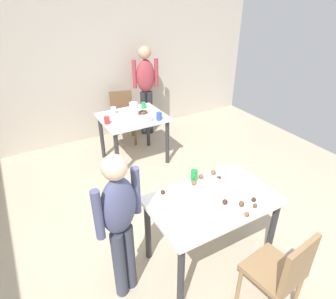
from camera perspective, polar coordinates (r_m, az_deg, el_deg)
name	(u,v)px	position (r m, az deg, el deg)	size (l,w,h in m)	color
ground_plane	(193,255)	(3.27, 4.91, -19.62)	(6.40, 6.40, 0.00)	tan
wall_back	(87,64)	(5.22, -15.29, 15.50)	(6.40, 0.10, 2.60)	#BCB2A3
dining_table_near	(212,208)	(2.83, 8.44, -11.09)	(1.16, 0.73, 0.75)	white
dining_table_far	(133,123)	(4.48, -6.75, 5.02)	(0.93, 0.78, 0.75)	silver
chair_near_table	(282,271)	(2.66, 21.15, -20.98)	(0.45, 0.45, 0.87)	olive
chair_far_table	(122,114)	(5.21, -8.75, 6.84)	(0.50, 0.50, 0.87)	brown
person_girl_near	(120,219)	(2.43, -9.25, -13.03)	(0.45, 0.30, 1.42)	#383D4C
person_adult_far	(146,83)	(5.27, -4.30, 12.58)	(0.45, 0.27, 1.57)	#28282D
mixing_bowl	(215,188)	(2.83, 9.12, -7.26)	(0.18, 0.18, 0.09)	white
soda_can	(194,176)	(2.93, 5.04, -5.05)	(0.07, 0.07, 0.12)	#198438
fork_near	(240,192)	(2.89, 13.65, -7.91)	(0.17, 0.02, 0.01)	silver
cup_near_0	(222,172)	(3.04, 10.28, -4.34)	(0.08, 0.08, 0.10)	white
cake_ball_0	(255,206)	(2.73, 16.39, -10.32)	(0.04, 0.04, 0.04)	brown
cake_ball_1	(201,177)	(2.99, 6.39, -5.21)	(0.05, 0.05, 0.05)	brown
cake_ball_2	(225,202)	(2.71, 10.90, -9.86)	(0.05, 0.05, 0.05)	#3D2319
cake_ball_3	(247,214)	(2.63, 14.92, -11.93)	(0.04, 0.04, 0.04)	brown
cake_ball_4	(242,204)	(2.71, 13.96, -10.10)	(0.05, 0.05, 0.05)	brown
cake_ball_5	(254,200)	(2.80, 16.16, -9.23)	(0.04, 0.04, 0.04)	#3D2319
cake_ball_6	(213,173)	(3.07, 8.72, -4.41)	(0.05, 0.05, 0.05)	brown
cake_ball_7	(163,192)	(2.77, -1.00, -8.19)	(0.04, 0.04, 0.04)	#3D2319
cake_ball_8	(194,183)	(2.90, 5.01, -6.39)	(0.05, 0.05, 0.05)	brown
cake_ball_9	(219,178)	(2.99, 9.75, -5.49)	(0.05, 0.05, 0.05)	#3D2319
pitcher_far	(134,109)	(4.39, -6.57, 7.66)	(0.13, 0.13, 0.21)	white
cup_far_0	(159,116)	(4.25, -1.74, 6.42)	(0.08, 0.08, 0.12)	#3351B2
cup_far_1	(107,120)	(4.22, -11.67, 5.52)	(0.08, 0.08, 0.10)	red
cup_far_2	(143,105)	(4.69, -4.74, 8.46)	(0.07, 0.07, 0.10)	green
cup_far_3	(113,110)	(4.54, -10.45, 7.40)	(0.08, 0.08, 0.10)	white
donut_far_0	(143,112)	(4.51, -4.74, 7.18)	(0.13, 0.13, 0.04)	brown
donut_far_1	(133,125)	(4.10, -6.70, 4.76)	(0.13, 0.13, 0.04)	white
donut_far_2	(149,119)	(4.26, -3.66, 5.87)	(0.12, 0.12, 0.04)	pink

